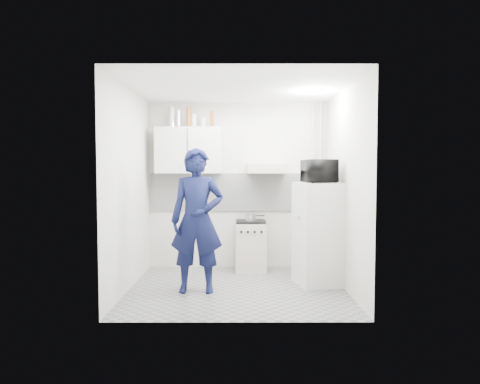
{
  "coord_description": "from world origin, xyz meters",
  "views": [
    {
      "loc": [
        0.02,
        -5.52,
        1.56
      ],
      "look_at": [
        0.04,
        0.3,
        1.25
      ],
      "focal_mm": 32.0,
      "sensor_mm": 36.0,
      "label": 1
    }
  ],
  "objects": [
    {
      "name": "stove_top",
      "position": [
        0.21,
        1.0,
        0.76
      ],
      "size": [
        0.45,
        0.45,
        0.03
      ],
      "primitive_type": "cube",
      "color": "black",
      "rests_on": "stove"
    },
    {
      "name": "canister_a",
      "position": [
        -0.67,
        1.07,
        2.3
      ],
      "size": [
        0.08,
        0.08,
        0.2
      ],
      "primitive_type": "cylinder",
      "color": "#B2B7BC",
      "rests_on": "upper_cabinet"
    },
    {
      "name": "saucepan",
      "position": [
        0.2,
        1.03,
        0.82
      ],
      "size": [
        0.16,
        0.16,
        0.09
      ],
      "primitive_type": "cylinder",
      "color": "silver",
      "rests_on": "stove_top"
    },
    {
      "name": "microwave",
      "position": [
        1.1,
        0.2,
        1.53
      ],
      "size": [
        0.59,
        0.44,
        0.31
      ],
      "primitive_type": "imported",
      "rotation": [
        0.0,
        0.0,
        1.68
      ],
      "color": "black",
      "rests_on": "fridge"
    },
    {
      "name": "stove",
      "position": [
        0.21,
        1.0,
        0.37
      ],
      "size": [
        0.47,
        0.47,
        0.75
      ],
      "primitive_type": "cube",
      "color": "#C1B3A0",
      "rests_on": "floor"
    },
    {
      "name": "range_hood",
      "position": [
        0.45,
        1.0,
        1.57
      ],
      "size": [
        0.6,
        0.5,
        0.14
      ],
      "primitive_type": "cube",
      "color": "#C1B3A0",
      "rests_on": "wall_back"
    },
    {
      "name": "floor",
      "position": [
        0.0,
        0.0,
        0.0
      ],
      "size": [
        2.8,
        2.8,
        0.0
      ],
      "primitive_type": "plane",
      "color": "slate",
      "rests_on": "ground"
    },
    {
      "name": "person",
      "position": [
        -0.51,
        -0.14,
        0.91
      ],
      "size": [
        0.67,
        0.44,
        1.83
      ],
      "primitive_type": "imported",
      "rotation": [
        0.0,
        0.0,
        -0.01
      ],
      "color": "black",
      "rests_on": "floor"
    },
    {
      "name": "wall_back",
      "position": [
        0.0,
        1.25,
        1.3
      ],
      "size": [
        2.8,
        0.0,
        2.8
      ],
      "primitive_type": "plane",
      "rotation": [
        1.57,
        0.0,
        0.0
      ],
      "color": "silver",
      "rests_on": "floor"
    },
    {
      "name": "backsplash",
      "position": [
        0.0,
        1.24,
        1.2
      ],
      "size": [
        2.74,
        0.03,
        0.6
      ],
      "primitive_type": "cube",
      "color": "white",
      "rests_on": "wall_back"
    },
    {
      "name": "fridge",
      "position": [
        1.1,
        0.2,
        0.69
      ],
      "size": [
        0.68,
        0.68,
        1.38
      ],
      "primitive_type": "cube",
      "rotation": [
        0.0,
        0.0,
        0.21
      ],
      "color": "silver",
      "rests_on": "floor"
    },
    {
      "name": "bottle_c",
      "position": [
        -0.91,
        1.07,
        2.33
      ],
      "size": [
        0.06,
        0.06,
        0.26
      ],
      "primitive_type": "cylinder",
      "color": "silver",
      "rests_on": "upper_cabinet"
    },
    {
      "name": "bottle_d",
      "position": [
        -0.75,
        1.07,
        2.35
      ],
      "size": [
        0.07,
        0.07,
        0.31
      ],
      "primitive_type": "cylinder",
      "color": "brown",
      "rests_on": "upper_cabinet"
    },
    {
      "name": "wall_right",
      "position": [
        1.4,
        0.0,
        1.3
      ],
      "size": [
        0.0,
        2.6,
        2.6
      ],
      "primitive_type": "plane",
      "rotation": [
        1.57,
        0.0,
        -1.57
      ],
      "color": "silver",
      "rests_on": "floor"
    },
    {
      "name": "bottle_b",
      "position": [
        -1.01,
        1.07,
        2.35
      ],
      "size": [
        0.08,
        0.08,
        0.31
      ],
      "primitive_type": "cylinder",
      "color": "#B2B7BC",
      "rests_on": "upper_cabinet"
    },
    {
      "name": "wall_left",
      "position": [
        -1.4,
        0.0,
        1.3
      ],
      "size": [
        0.0,
        2.6,
        2.6
      ],
      "primitive_type": "plane",
      "rotation": [
        1.57,
        0.0,
        1.57
      ],
      "color": "silver",
      "rests_on": "floor"
    },
    {
      "name": "upper_cabinet",
      "position": [
        -0.75,
        1.07,
        1.85
      ],
      "size": [
        1.0,
        0.35,
        0.7
      ],
      "primitive_type": "cube",
      "color": "silver",
      "rests_on": "wall_back"
    },
    {
      "name": "pipe_b",
      "position": [
        1.18,
        1.17,
        1.3
      ],
      "size": [
        0.04,
        0.04,
        2.6
      ],
      "primitive_type": "cylinder",
      "color": "#C1B3A0",
      "rests_on": "floor"
    },
    {
      "name": "pipe_a",
      "position": [
        1.3,
        1.17,
        1.3
      ],
      "size": [
        0.05,
        0.05,
        2.6
      ],
      "primitive_type": "cylinder",
      "color": "#C1B3A0",
      "rests_on": "floor"
    },
    {
      "name": "ceiling_spot_fixture",
      "position": [
        1.0,
        0.2,
        2.57
      ],
      "size": [
        0.1,
        0.1,
        0.02
      ],
      "primitive_type": "cylinder",
      "color": "white",
      "rests_on": "ceiling"
    },
    {
      "name": "bottle_e",
      "position": [
        -0.39,
        1.07,
        2.33
      ],
      "size": [
        0.06,
        0.06,
        0.26
      ],
      "primitive_type": "cylinder",
      "color": "brown",
      "rests_on": "upper_cabinet"
    },
    {
      "name": "canister_b",
      "position": [
        -0.53,
        1.07,
        2.28
      ],
      "size": [
        0.08,
        0.08,
        0.16
      ],
      "primitive_type": "cylinder",
      "color": "#B2B7BC",
      "rests_on": "upper_cabinet"
    },
    {
      "name": "ceiling",
      "position": [
        0.0,
        0.0,
        2.6
      ],
      "size": [
        2.8,
        2.8,
        0.0
      ],
      "primitive_type": "plane",
      "color": "white",
      "rests_on": "wall_back"
    }
  ]
}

